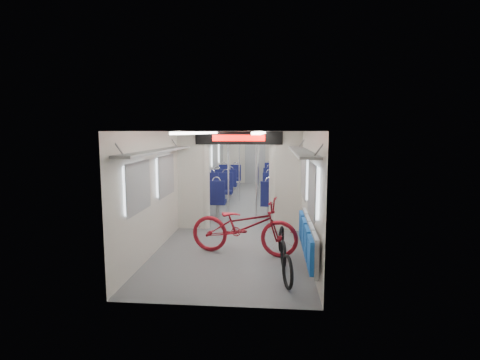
{
  "coord_description": "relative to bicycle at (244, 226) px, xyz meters",
  "views": [
    {
      "loc": [
        0.77,
        -10.65,
        2.29
      ],
      "look_at": [
        -0.05,
        -1.24,
        1.07
      ],
      "focal_mm": 28.0,
      "sensor_mm": 36.0,
      "label": 1
    }
  ],
  "objects": [
    {
      "name": "bike_hoop_b",
      "position": [
        0.72,
        -0.65,
        -0.33
      ],
      "size": [
        0.1,
        0.47,
        0.47
      ],
      "primitive_type": "torus",
      "rotation": [
        1.57,
        0.0,
        1.67
      ],
      "color": "black",
      "rests_on": "ground"
    },
    {
      "name": "bike_hoop_a",
      "position": [
        0.76,
        -1.53,
        -0.3
      ],
      "size": [
        0.16,
        0.52,
        0.52
      ],
      "primitive_type": "torus",
      "rotation": [
        1.57,
        0.0,
        1.79
      ],
      "color": "black",
      "rests_on": "ground"
    },
    {
      "name": "seat_bay_near_right",
      "position": [
        0.68,
        3.86,
        0.02
      ],
      "size": [
        0.93,
        2.17,
        1.13
      ],
      "color": "#0E1140",
      "rests_on": "ground"
    },
    {
      "name": "stanchion_near_right",
      "position": [
        0.14,
        2.21,
        0.61
      ],
      "size": [
        0.04,
        0.04,
        2.3
      ],
      "primitive_type": "cylinder",
      "color": "silver",
      "rests_on": "ground"
    },
    {
      "name": "seat_bay_near_left",
      "position": [
        -1.19,
        3.93,
        0.01
      ],
      "size": [
        0.92,
        2.11,
        1.11
      ],
      "color": "#0E1140",
      "rests_on": "ground"
    },
    {
      "name": "bicycle",
      "position": [
        0.0,
        0.0,
        0.0
      ],
      "size": [
        2.14,
        1.06,
        1.07
      ],
      "primitive_type": "imported",
      "rotation": [
        0.0,
        0.0,
        1.39
      ],
      "color": "maroon",
      "rests_on": "ground"
    },
    {
      "name": "stanchion_near_left",
      "position": [
        -0.57,
        2.33,
        0.61
      ],
      "size": [
        0.04,
        0.04,
        2.3
      ],
      "primitive_type": "cylinder",
      "color": "silver",
      "rests_on": "ground"
    },
    {
      "name": "seat_bay_far_right",
      "position": [
        0.68,
        7.31,
        0.03
      ],
      "size": [
        0.95,
        2.27,
        1.16
      ],
      "color": "#0E1140",
      "rests_on": "ground"
    },
    {
      "name": "seat_bay_far_left",
      "position": [
        -1.19,
        7.16,
        -0.0
      ],
      "size": [
        0.89,
        2.0,
        1.08
      ],
      "color": "#0E1140",
      "rests_on": "ground"
    },
    {
      "name": "carriage",
      "position": [
        -0.25,
        3.57,
        0.96
      ],
      "size": [
        12.0,
        12.02,
        2.31
      ],
      "color": "#515456",
      "rests_on": "ground"
    },
    {
      "name": "bike_hoop_c",
      "position": [
        0.71,
        0.2,
        -0.31
      ],
      "size": [
        0.13,
        0.5,
        0.49
      ],
      "primitive_type": "torus",
      "rotation": [
        1.57,
        0.0,
        1.41
      ],
      "color": "black",
      "rests_on": "ground"
    },
    {
      "name": "flip_bench",
      "position": [
        1.1,
        -0.86,
        0.04
      ],
      "size": [
        0.12,
        2.15,
        0.56
      ],
      "color": "gray",
      "rests_on": "carriage"
    },
    {
      "name": "stanchion_far_left",
      "position": [
        -0.56,
        5.35,
        0.61
      ],
      "size": [
        0.05,
        0.05,
        2.3
      ],
      "primitive_type": "cylinder",
      "color": "silver",
      "rests_on": "ground"
    },
    {
      "name": "stanchion_far_right",
      "position": [
        0.05,
        5.75,
        0.61
      ],
      "size": [
        0.04,
        0.04,
        2.3
      ],
      "primitive_type": "cylinder",
      "color": "silver",
      "rests_on": "ground"
    }
  ]
}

